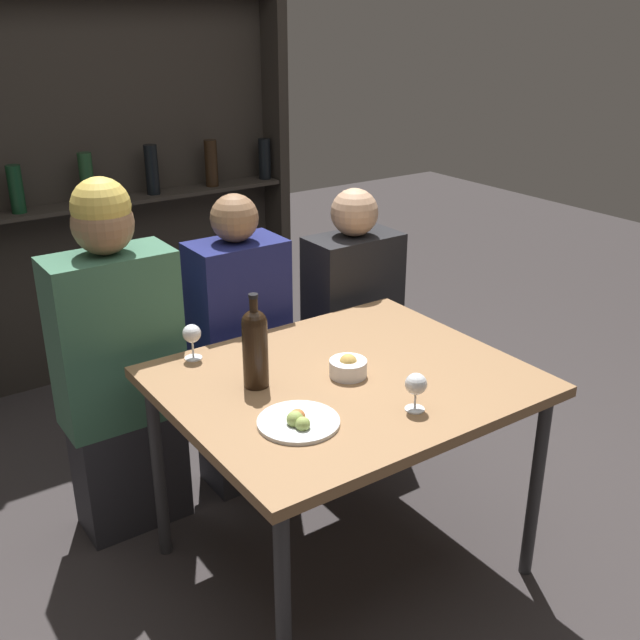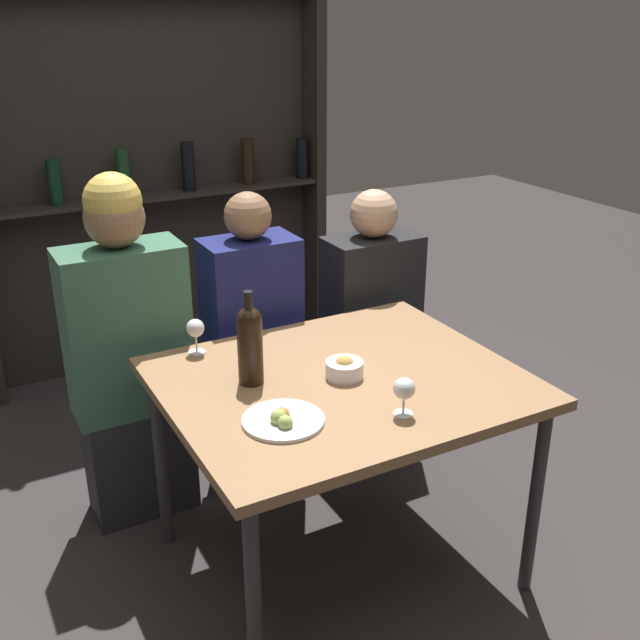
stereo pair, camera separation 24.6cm
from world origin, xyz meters
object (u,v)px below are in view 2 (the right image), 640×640
at_px(wine_glass_1, 195,329).
at_px(seated_person_center, 253,351).
at_px(wine_glass_0, 404,390).
at_px(snack_bowl, 344,368).
at_px(seated_person_right, 370,331).
at_px(seated_person_left, 130,359).
at_px(wine_bottle, 250,342).
at_px(food_plate_0, 283,420).

distance_m(wine_glass_1, seated_person_center, 0.49).
distance_m(wine_glass_0, wine_glass_1, 0.79).
bearing_deg(snack_bowl, wine_glass_0, -84.11).
bearing_deg(seated_person_center, snack_bowl, -86.85).
relative_size(wine_glass_1, seated_person_right, 0.11).
height_order(snack_bowl, seated_person_left, seated_person_left).
relative_size(wine_glass_0, seated_person_left, 0.09).
bearing_deg(seated_person_center, wine_bottle, -113.62).
height_order(wine_bottle, wine_glass_1, wine_bottle).
xyz_separation_m(food_plate_0, seated_person_left, (-0.23, 0.83, -0.11)).
bearing_deg(seated_person_center, wine_glass_1, -140.81).
bearing_deg(wine_bottle, food_plate_0, -95.02).
xyz_separation_m(wine_glass_1, snack_bowl, (0.36, -0.40, -0.06)).
relative_size(seated_person_left, seated_person_right, 1.15).
distance_m(wine_bottle, snack_bowl, 0.32).
bearing_deg(wine_glass_0, seated_person_right, 62.77).
distance_m(seated_person_center, seated_person_right, 0.56).
height_order(wine_bottle, snack_bowl, wine_bottle).
bearing_deg(snack_bowl, seated_person_left, 128.60).
relative_size(wine_glass_1, snack_bowl, 1.02).
distance_m(snack_bowl, seated_person_center, 0.69).
height_order(wine_bottle, seated_person_left, seated_person_left).
distance_m(seated_person_left, seated_person_right, 1.06).
bearing_deg(seated_person_right, food_plate_0, -134.72).
bearing_deg(snack_bowl, food_plate_0, -150.85).
bearing_deg(wine_glass_0, seated_person_left, 120.37).
distance_m(wine_bottle, wine_glass_0, 0.51).
height_order(wine_glass_0, seated_person_right, seated_person_right).
height_order(seated_person_center, seated_person_right, seated_person_center).
bearing_deg(food_plate_0, seated_person_center, 72.26).
xyz_separation_m(snack_bowl, seated_person_right, (0.52, 0.66, -0.23)).
distance_m(wine_glass_1, seated_person_left, 0.36).
height_order(wine_glass_1, seated_person_left, seated_person_left).
distance_m(food_plate_0, snack_bowl, 0.35).
distance_m(wine_glass_0, snack_bowl, 0.30).
height_order(snack_bowl, seated_person_center, seated_person_center).
bearing_deg(wine_bottle, seated_person_center, 66.38).
xyz_separation_m(wine_bottle, food_plate_0, (-0.02, -0.28, -0.13)).
height_order(seated_person_left, seated_person_right, seated_person_left).
xyz_separation_m(seated_person_center, seated_person_right, (0.56, 0.00, -0.03)).
bearing_deg(seated_person_right, wine_glass_1, -163.47).
distance_m(wine_bottle, wine_glass_1, 0.31).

